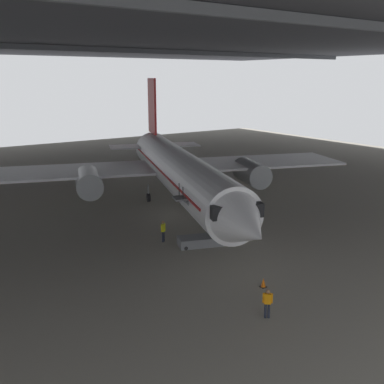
{
  "coord_description": "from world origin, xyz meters",
  "views": [
    {
      "loc": [
        -21.87,
        -34.15,
        12.62
      ],
      "look_at": [
        0.07,
        -1.82,
        2.71
      ],
      "focal_mm": 42.44,
      "sensor_mm": 36.0,
      "label": 1
    }
  ],
  "objects_px": {
    "crew_worker_by_stairs": "(163,230)",
    "crew_worker_near_nose": "(267,302)",
    "boarding_stairs": "(204,236)",
    "traffic_cone_orange": "(263,283)",
    "airplane_main": "(178,171)"
  },
  "relations": [
    {
      "from": "boarding_stairs",
      "to": "traffic_cone_orange",
      "type": "height_order",
      "value": "boarding_stairs"
    },
    {
      "from": "traffic_cone_orange",
      "to": "airplane_main",
      "type": "bearing_deg",
      "value": 73.33
    },
    {
      "from": "crew_worker_by_stairs",
      "to": "traffic_cone_orange",
      "type": "xyz_separation_m",
      "value": [
        1.05,
        -10.35,
        -0.69
      ]
    },
    {
      "from": "crew_worker_near_nose",
      "to": "traffic_cone_orange",
      "type": "bearing_deg",
      "value": 50.16
    },
    {
      "from": "airplane_main",
      "to": "boarding_stairs",
      "type": "height_order",
      "value": "airplane_main"
    },
    {
      "from": "crew_worker_near_nose",
      "to": "crew_worker_by_stairs",
      "type": "distance_m",
      "value": 13.26
    },
    {
      "from": "boarding_stairs",
      "to": "traffic_cone_orange",
      "type": "relative_size",
      "value": 8.13
    },
    {
      "from": "crew_worker_by_stairs",
      "to": "crew_worker_near_nose",
      "type": "bearing_deg",
      "value": -95.72
    },
    {
      "from": "boarding_stairs",
      "to": "crew_worker_by_stairs",
      "type": "xyz_separation_m",
      "value": [
        -2.24,
        2.33,
        0.24
      ]
    },
    {
      "from": "airplane_main",
      "to": "crew_worker_near_nose",
      "type": "bearing_deg",
      "value": -110.37
    },
    {
      "from": "boarding_stairs",
      "to": "crew_worker_near_nose",
      "type": "height_order",
      "value": "boarding_stairs"
    },
    {
      "from": "traffic_cone_orange",
      "to": "crew_worker_by_stairs",
      "type": "bearing_deg",
      "value": 95.79
    },
    {
      "from": "airplane_main",
      "to": "boarding_stairs",
      "type": "xyz_separation_m",
      "value": [
        -4.31,
        -10.35,
        -2.9
      ]
    },
    {
      "from": "airplane_main",
      "to": "traffic_cone_orange",
      "type": "xyz_separation_m",
      "value": [
        -5.5,
        -18.36,
        -3.35
      ]
    },
    {
      "from": "boarding_stairs",
      "to": "crew_worker_near_nose",
      "type": "relative_size",
      "value": 2.93
    }
  ]
}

